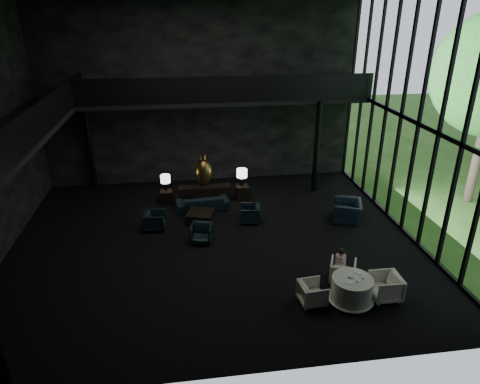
{
  "coord_description": "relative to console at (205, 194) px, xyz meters",
  "views": [
    {
      "loc": [
        -0.98,
        -13.08,
        7.63
      ],
      "look_at": [
        0.95,
        0.5,
        1.64
      ],
      "focal_mm": 32.0,
      "sensor_mm": 36.0,
      "label": 1
    }
  ],
  "objects": [
    {
      "name": "window_armchair",
      "position": [
        5.32,
        -2.47,
        0.21
      ],
      "size": [
        1.21,
        1.49,
        1.12
      ],
      "primitive_type": "imported",
      "rotation": [
        0.0,
        0.0,
        -1.91
      ],
      "color": "black",
      "rests_on": "floor"
    },
    {
      "name": "floor",
      "position": [
        0.13,
        -3.46,
        -0.35
      ],
      "size": [
        14.0,
        12.0,
        0.02
      ],
      "primitive_type": "cube",
      "color": "black",
      "rests_on": "ground"
    },
    {
      "name": "console",
      "position": [
        0.0,
        0.0,
        0.0
      ],
      "size": [
        2.18,
        0.5,
        0.69
      ],
      "primitive_type": "cube",
      "color": "black",
      "rests_on": "floor"
    },
    {
      "name": "wall_back",
      "position": [
        0.13,
        2.54,
        3.65
      ],
      "size": [
        14.0,
        0.04,
        8.0
      ],
      "primitive_type": "cube",
      "color": "black",
      "rests_on": "ground"
    },
    {
      "name": "table_lamp_right",
      "position": [
        1.6,
        0.11,
        0.78
      ],
      "size": [
        0.44,
        0.44,
        0.74
      ],
      "color": "black",
      "rests_on": "side_table_right"
    },
    {
      "name": "child",
      "position": [
        3.63,
        -6.27,
        0.42
      ],
      "size": [
        0.3,
        0.3,
        0.64
      ],
      "rotation": [
        0.0,
        0.0,
        3.14
      ],
      "color": "pink",
      "rests_on": "dining_chair_north"
    },
    {
      "name": "side_table_right",
      "position": [
        1.6,
        0.1,
        -0.05
      ],
      "size": [
        0.54,
        0.54,
        0.59
      ],
      "primitive_type": "cube",
      "color": "black",
      "rests_on": "floor"
    },
    {
      "name": "mezzanine_left",
      "position": [
        -5.87,
        -3.46,
        3.65
      ],
      "size": [
        2.0,
        12.0,
        0.25
      ],
      "primitive_type": "cube",
      "color": "black",
      "rests_on": "wall_left"
    },
    {
      "name": "side_table_left",
      "position": [
        -1.6,
        0.11,
        -0.08
      ],
      "size": [
        0.49,
        0.49,
        0.54
      ],
      "primitive_type": "cube",
      "color": "black",
      "rests_on": "floor"
    },
    {
      "name": "table_lamp_left",
      "position": [
        -1.6,
        0.18,
        0.67
      ],
      "size": [
        0.4,
        0.4,
        0.67
      ],
      "color": "black",
      "rests_on": "side_table_left"
    },
    {
      "name": "dining_chair_north",
      "position": [
        3.71,
        -6.31,
        0.02
      ],
      "size": [
        0.92,
        0.9,
        0.73
      ],
      "primitive_type": "imported",
      "rotation": [
        0.0,
        0.0,
        2.72
      ],
      "color": "beige",
      "rests_on": "floor"
    },
    {
      "name": "dining_chair_east",
      "position": [
        4.61,
        -7.26,
        0.08
      ],
      "size": [
        0.79,
        0.84,
        0.85
      ],
      "primitive_type": "imported",
      "rotation": [
        0.0,
        0.0,
        -1.58
      ],
      "color": "beige",
      "rests_on": "floor"
    },
    {
      "name": "bronze_urn",
      "position": [
        -0.0,
        0.24,
        0.92
      ],
      "size": [
        0.71,
        0.71,
        1.33
      ],
      "color": "#AE8E31",
      "rests_on": "console"
    },
    {
      "name": "saucer",
      "position": [
        3.8,
        -7.39,
        0.41
      ],
      "size": [
        0.17,
        0.17,
        0.01
      ],
      "primitive_type": "cylinder",
      "rotation": [
        0.0,
        0.0,
        -0.29
      ],
      "color": "white",
      "rests_on": "dining_table"
    },
    {
      "name": "lounge_armchair_east",
      "position": [
        1.59,
        -2.12,
        0.01
      ],
      "size": [
        0.76,
        0.79,
        0.72
      ],
      "primitive_type": "imported",
      "rotation": [
        0.0,
        0.0,
        -1.73
      ],
      "color": "black",
      "rests_on": "floor"
    },
    {
      "name": "sofa",
      "position": [
        -0.15,
        -0.79,
        0.06
      ],
      "size": [
        2.13,
        0.81,
        0.82
      ],
      "primitive_type": "imported",
      "rotation": [
        0.0,
        0.0,
        3.24
      ],
      "color": "black",
      "rests_on": "floor"
    },
    {
      "name": "wall_front",
      "position": [
        0.13,
        -9.46,
        3.65
      ],
      "size": [
        14.0,
        0.04,
        8.0
      ],
      "primitive_type": "cube",
      "color": "black",
      "rests_on": "ground"
    },
    {
      "name": "cream_pot",
      "position": [
        3.65,
        -7.45,
        0.43
      ],
      "size": [
        0.06,
        0.06,
        0.06
      ],
      "primitive_type": "cylinder",
      "rotation": [
        0.0,
        0.0,
        -0.17
      ],
      "color": "#99999E",
      "rests_on": "dining_table"
    },
    {
      "name": "coffee_table",
      "position": [
        -0.29,
        -1.86,
        -0.14
      ],
      "size": [
        1.16,
        1.16,
        0.42
      ],
      "primitive_type": "cube",
      "rotation": [
        0.0,
        0.0,
        -0.27
      ],
      "color": "black",
      "rests_on": "floor"
    },
    {
      "name": "dining_chair_west",
      "position": [
        2.51,
        -7.19,
        -0.02
      ],
      "size": [
        0.66,
        0.69,
        0.66
      ],
      "primitive_type": "imported",
      "rotation": [
        0.0,
        0.0,
        1.66
      ],
      "color": "silver",
      "rests_on": "floor"
    },
    {
      "name": "railing_left",
      "position": [
        -4.87,
        -3.46,
        4.25
      ],
      "size": [
        0.06,
        12.0,
        1.0
      ],
      "primitive_type": "cube",
      "color": "black",
      "rests_on": "mezzanine_left"
    },
    {
      "name": "cereal_bowl",
      "position": [
        3.56,
        -7.23,
        0.45
      ],
      "size": [
        0.17,
        0.17,
        0.09
      ],
      "primitive_type": "ellipsoid",
      "color": "white",
      "rests_on": "dining_table"
    },
    {
      "name": "lounge_armchair_south",
      "position": [
        -0.34,
        -3.38,
        -0.0
      ],
      "size": [
        0.8,
        0.77,
        0.69
      ],
      "primitive_type": "imported",
      "rotation": [
        0.0,
        0.0,
        -0.23
      ],
      "color": "black",
      "rests_on": "floor"
    },
    {
      "name": "lounge_armchair_west",
      "position": [
        -1.99,
        -2.18,
        0.01
      ],
      "size": [
        0.7,
        0.75,
        0.72
      ],
      "primitive_type": "imported",
      "rotation": [
        0.0,
        0.0,
        1.5
      ],
      "color": "black",
      "rests_on": "floor"
    },
    {
      "name": "dining_table",
      "position": [
        3.6,
        -7.28,
        -0.02
      ],
      "size": [
        1.29,
        1.29,
        0.75
      ],
      "color": "white",
      "rests_on": "floor"
    },
    {
      "name": "railing_back",
      "position": [
        1.13,
        0.54,
        4.25
      ],
      "size": [
        12.0,
        0.06,
        1.0
      ],
      "primitive_type": "cube",
      "color": "black",
      "rests_on": "mezzanine_back"
    },
    {
      "name": "coffee_cup",
      "position": [
        3.87,
        -7.32,
        0.45
      ],
      "size": [
        0.09,
        0.09,
        0.06
      ],
      "primitive_type": "cylinder",
      "rotation": [
        0.0,
        0.0,
        -0.12
      ],
      "color": "white",
      "rests_on": "saucer"
    },
    {
      "name": "column_ne",
      "position": [
        4.93,
        0.54,
        1.65
      ],
      "size": [
        0.24,
        0.24,
        4.0
      ],
      "primitive_type": "cylinder",
      "color": "black",
      "rests_on": "floor"
    },
    {
      "name": "plate_a",
      "position": [
        3.46,
        -7.41,
        0.41
      ],
      "size": [
        0.32,
        0.32,
        0.01
      ],
      "primitive_type": "cylinder",
      "rotation": [
        0.0,
        0.0,
        -0.42
      ],
      "color": "white",
      "rests_on": "dining_table"
    },
    {
      "name": "curtain_wall",
      "position": [
        7.08,
        -3.46,
        3.65
      ],
      "size": [
        0.2,
        12.0,
        8.0
      ],
      "primitive_type": null,
      "color": "black",
      "rests_on": "ground"
    },
    {
      "name": "mezzanine_back",
      "position": [
        1.13,
        1.54,
        3.65
      ],
      "size": [
        12.0,
        2.0,
        0.25
      ],
      "primitive_type": "cube",
      "color": "black",
      "rests_on": "wall_back"
    },
    {
      "name": "column_nw",
      "position": [
        -4.87,
        2.24,
        1.65
      ],
      "size": [
        0.24,
        0.24,
        4.0
      ],
      "primitive_type": "cylinder",
      "color": "black",
      "rests_on": "floor"
    },
    {
      "name": "plate_b",
      "position": [
        3.88,
        -6.98,
        0.41
      ],
      "size": [
        0.32,
        0.32,
        0.02
      ],
      "primitive_type": "cylinder",
      "rotation": [
        0.0,
        0.0,
        -0.39
      ],
      "color": "white",
      "rests_on": "dining_table"
    }
  ]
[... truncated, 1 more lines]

